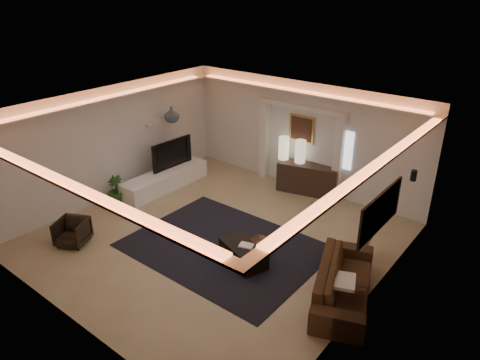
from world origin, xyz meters
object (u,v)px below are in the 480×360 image
Objects in this scene: console at (308,179)px; armchair at (72,232)px; sofa at (344,282)px; coffee_table at (243,253)px.

console is 2.52× the size of armchair.
coffee_table is at bearing 76.40° from sofa.
sofa is 2.11m from coffee_table.
coffee_table is at bearing -93.54° from console.
coffee_table is (0.65, -3.62, -0.20)m from console.
console is 1.55× the size of coffee_table.
console is at bearing 18.61° from sofa.
sofa is 5.78m from armchair.
armchair is at bearing -132.49° from coffee_table.
armchair is at bearing 89.81° from sofa.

